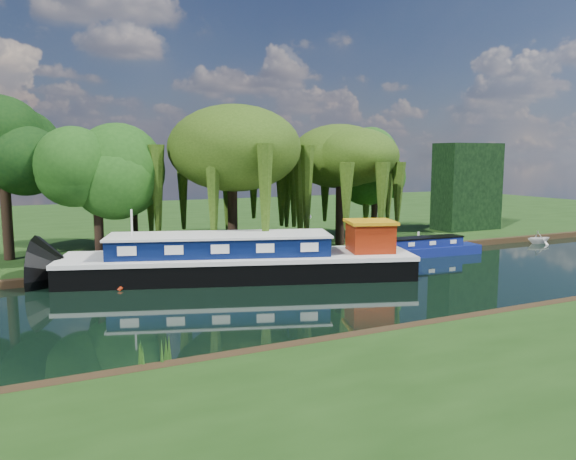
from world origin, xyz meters
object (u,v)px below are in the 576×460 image
narrowboat (417,249)px  dutch_barge (242,260)px  white_cruiser (539,244)px  red_dinghy (132,285)px

narrowboat → dutch_barge: bearing=-170.3°
dutch_barge → white_cruiser: bearing=21.9°
narrowboat → white_cruiser: size_ratio=4.74×
narrowboat → red_dinghy: bearing=-175.0°
dutch_barge → narrowboat: size_ratio=2.03×
red_dinghy → white_cruiser: 33.56m
red_dinghy → white_cruiser: size_ratio=1.57×
dutch_barge → narrowboat: (14.12, 1.33, -0.55)m
dutch_barge → narrowboat: bearing=23.6°
dutch_barge → white_cruiser: 27.27m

